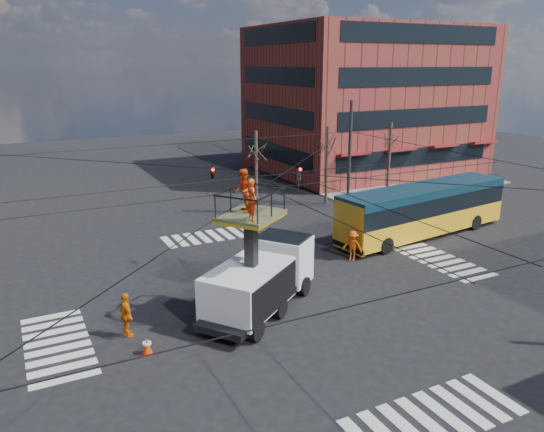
{
  "coord_description": "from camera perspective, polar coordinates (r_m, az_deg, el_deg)",
  "views": [
    {
      "loc": [
        -10.88,
        -20.28,
        10.61
      ],
      "look_at": [
        0.89,
        2.89,
        3.07
      ],
      "focal_mm": 35.0,
      "sensor_mm": 36.0,
      "label": 1
    }
  ],
  "objects": [
    {
      "name": "ground",
      "position": [
        25.34,
        1.18,
        -8.56
      ],
      "size": [
        120.0,
        120.0,
        0.0
      ],
      "primitive_type": "plane",
      "color": "black",
      "rests_on": "ground"
    },
    {
      "name": "sidewalk_ne",
      "position": [
        53.21,
        10.57,
        4.48
      ],
      "size": [
        18.0,
        18.0,
        0.12
      ],
      "primitive_type": "cube",
      "color": "slate",
      "rests_on": "ground"
    },
    {
      "name": "crosswalks",
      "position": [
        25.34,
        1.18,
        -8.54
      ],
      "size": [
        22.4,
        22.4,
        0.02
      ],
      "primitive_type": null,
      "color": "silver",
      "rests_on": "ground"
    },
    {
      "name": "building_ne",
      "position": [
        55.24,
        9.86,
        12.21
      ],
      "size": [
        20.06,
        16.06,
        14.0
      ],
      "color": "brown",
      "rests_on": "ground"
    },
    {
      "name": "overhead_network",
      "position": [
        24.18,
        0.64,
        1.03
      ],
      "size": [
        24.24,
        24.24,
        8.0
      ],
      "color": "#2D2D30",
      "rests_on": "ground"
    },
    {
      "name": "tree_a",
      "position": [
        37.8,
        -1.74,
        7.07
      ],
      "size": [
        2.0,
        2.0,
        6.0
      ],
      "color": "#382B21",
      "rests_on": "ground"
    },
    {
      "name": "tree_b",
      "position": [
        40.69,
        5.99,
        7.65
      ],
      "size": [
        2.0,
        2.0,
        6.0
      ],
      "color": "#382B21",
      "rests_on": "ground"
    },
    {
      "name": "tree_c",
      "position": [
        44.21,
        12.61,
        8.02
      ],
      "size": [
        2.0,
        2.0,
        6.0
      ],
      "color": "#382B21",
      "rests_on": "ground"
    },
    {
      "name": "utility_truck",
      "position": [
        23.27,
        -1.28,
        -5.29
      ],
      "size": [
        6.99,
        6.02,
        6.47
      ],
      "rotation": [
        0.0,
        0.0,
        0.64
      ],
      "color": "black",
      "rests_on": "ground"
    },
    {
      "name": "city_bus",
      "position": [
        34.74,
        15.97,
        0.74
      ],
      "size": [
        12.98,
        4.18,
        3.2
      ],
      "rotation": [
        0.0,
        0.0,
        0.13
      ],
      "color": "#EDA616",
      "rests_on": "ground"
    },
    {
      "name": "traffic_cone",
      "position": [
        21.08,
        -13.29,
        -13.42
      ],
      "size": [
        0.36,
        0.36,
        0.69
      ],
      "primitive_type": "cone",
      "color": "red",
      "rests_on": "ground"
    },
    {
      "name": "worker_ground",
      "position": [
        22.24,
        -15.38,
        -10.23
      ],
      "size": [
        0.62,
        1.15,
        1.87
      ],
      "primitive_type": "imported",
      "rotation": [
        0.0,
        0.0,
        1.73
      ],
      "color": "orange",
      "rests_on": "ground"
    },
    {
      "name": "flagger",
      "position": [
        29.7,
        8.64,
        -3.17
      ],
      "size": [
        1.18,
        1.27,
        1.72
      ],
      "primitive_type": "imported",
      "rotation": [
        0.0,
        0.0,
        -0.91
      ],
      "color": "#E3500E",
      "rests_on": "ground"
    }
  ]
}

